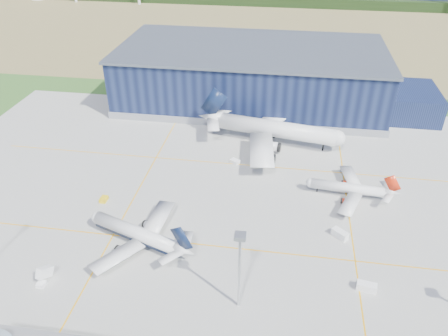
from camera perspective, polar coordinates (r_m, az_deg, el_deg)
ground at (r=135.06m, az=-0.74°, el=-7.29°), size 600.00×600.00×0.00m
apron at (r=142.76m, az=-0.07°, el=-4.74°), size 220.00×160.00×0.08m
farmland at (r=334.08m, az=5.76°, el=17.39°), size 600.00×220.00×0.01m
treeline at (r=410.96m, az=6.61°, el=20.77°), size 600.00×8.00×8.00m
hangar at (r=211.29m, az=4.32°, el=11.69°), size 145.00×62.00×26.10m
light_mast_center at (r=101.61m, az=2.06°, el=-11.88°), size 2.60×2.60×23.00m
airliner_navy at (r=127.27m, az=-11.54°, el=-7.56°), size 46.09×45.61×11.81m
airliner_red at (r=149.34m, az=15.92°, el=-1.95°), size 33.34×32.73×10.04m
airliner_widebody at (r=173.59m, az=6.95°, el=6.08°), size 69.71×68.65×19.67m
gse_tug_b at (r=149.12m, az=-15.43°, el=-3.96°), size 2.16×3.20×1.37m
gse_van_a at (r=120.92m, az=18.11°, el=-14.54°), size 5.29×2.95×2.18m
gse_van_b at (r=134.18m, az=14.90°, el=-8.32°), size 5.21×4.91×2.26m
gse_cart_b at (r=163.41m, az=1.44°, el=0.87°), size 4.04×3.69×1.46m
airstair at (r=126.73m, az=-22.30°, el=-12.75°), size 2.94×4.76×2.84m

